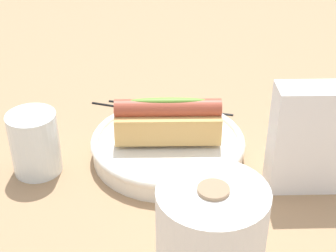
{
  "coord_description": "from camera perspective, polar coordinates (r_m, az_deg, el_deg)",
  "views": [
    {
      "loc": [
        0.05,
        0.62,
        0.43
      ],
      "look_at": [
        0.01,
        0.0,
        0.05
      ],
      "focal_mm": 54.24,
      "sensor_mm": 36.0,
      "label": 1
    }
  ],
  "objects": [
    {
      "name": "napkin_box",
      "position": [
        0.68,
        16.01,
        -1.38
      ],
      "size": [
        0.11,
        0.05,
        0.15
      ],
      "primitive_type": "cube",
      "rotation": [
        0.0,
        0.0,
        -0.03
      ],
      "color": "white",
      "rests_on": "ground_plane"
    },
    {
      "name": "serving_bowl",
      "position": [
        0.74,
        -0.0,
        -2.33
      ],
      "size": [
        0.23,
        0.23,
        0.03
      ],
      "color": "silver",
      "rests_on": "ground_plane"
    },
    {
      "name": "water_glass",
      "position": [
        0.73,
        -14.69,
        -2.2
      ],
      "size": [
        0.07,
        0.07,
        0.09
      ],
      "color": "white",
      "rests_on": "ground_plane"
    },
    {
      "name": "chopstick_far",
      "position": [
        0.87,
        0.07,
        2.14
      ],
      "size": [
        0.21,
        0.07,
        0.01
      ],
      "primitive_type": "cylinder",
      "rotation": [
        0.0,
        1.57,
        -0.29
      ],
      "color": "black",
      "rests_on": "ground_plane"
    },
    {
      "name": "paper_towel_roll",
      "position": [
        0.53,
        4.78,
        -12.85
      ],
      "size": [
        0.11,
        0.11,
        0.13
      ],
      "color": "white",
      "rests_on": "ground_plane"
    },
    {
      "name": "ground_plane",
      "position": [
        0.76,
        0.87,
        -3.32
      ],
      "size": [
        2.4,
        2.4,
        0.0
      ],
      "primitive_type": "plane",
      "color": "#9E7A56"
    },
    {
      "name": "hotdog_front",
      "position": [
        0.72,
        -0.0,
        0.53
      ],
      "size": [
        0.15,
        0.06,
        0.06
      ],
      "color": "tan",
      "rests_on": "serving_bowl"
    },
    {
      "name": "chopstick_near",
      "position": [
        0.86,
        -1.87,
        1.69
      ],
      "size": [
        0.21,
        0.08,
        0.01
      ],
      "primitive_type": "cylinder",
      "rotation": [
        0.0,
        1.57,
        -0.36
      ],
      "color": "black",
      "rests_on": "ground_plane"
    }
  ]
}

